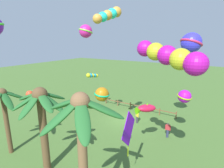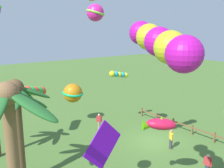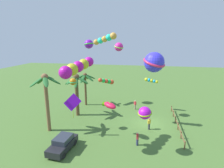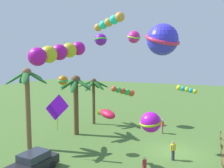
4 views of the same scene
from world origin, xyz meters
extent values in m
plane|color=#476B2D|center=(0.00, 0.00, 0.00)|extent=(120.00, 120.00, 0.00)
ellipsoid|color=#236028|center=(-3.47, 12.58, 6.79)|extent=(2.08, 0.65, 1.09)
ellipsoid|color=#236028|center=(-4.05, 13.38, 6.60)|extent=(1.40, 1.96, 1.45)
ellipsoid|color=#236028|center=(-5.11, 13.24, 6.65)|extent=(1.83, 1.78, 1.34)
ellipsoid|color=#236028|center=(-5.23, 12.05, 6.73)|extent=(1.99, 1.67, 1.20)
ellipsoid|color=#236028|center=(-4.10, 11.77, 6.65)|extent=(1.31, 2.03, 1.35)
sphere|color=brown|center=(-4.45, 12.61, 7.10)|extent=(0.85, 0.85, 0.85)
cylinder|color=brown|center=(5.45, 11.03, 2.77)|extent=(0.38, 0.38, 5.54)
ellipsoid|color=#1E5623|center=(4.61, 11.14, 5.04)|extent=(1.90, 0.82, 1.40)
ellipsoid|color=#1E5623|center=(5.14, 10.19, 5.11)|extent=(1.22, 2.01, 1.27)
ellipsoid|color=#1E5623|center=(5.93, 10.24, 5.16)|extent=(1.52, 1.99, 1.16)
sphere|color=brown|center=(5.45, 11.03, 5.54)|extent=(0.72, 0.72, 0.72)
cylinder|color=brown|center=(0.86, 10.80, 3.03)|extent=(0.54, 0.54, 6.07)
ellipsoid|color=#236028|center=(1.87, 10.96, 5.80)|extent=(2.21, 0.94, 1.05)
ellipsoid|color=#236028|center=(1.51, 11.47, 5.62)|extent=(1.83, 1.87, 1.39)
ellipsoid|color=#236028|center=(0.77, 11.68, 5.55)|extent=(0.82, 1.99, 1.51)
ellipsoid|color=#236028|center=(-0.10, 11.12, 5.79)|extent=(2.22, 1.26, 1.08)
ellipsoid|color=#236028|center=(0.02, 10.52, 5.56)|extent=(2.03, 1.20, 1.51)
ellipsoid|color=#236028|center=(0.73, 9.82, 5.72)|extent=(0.89, 2.15, 1.21)
ellipsoid|color=#236028|center=(1.36, 10.11, 5.51)|extent=(1.60, 1.87, 1.60)
sphere|color=brown|center=(0.86, 10.80, 6.07)|extent=(1.03, 1.03, 1.03)
cube|color=brown|center=(-5.47, -3.83, 0.47)|extent=(0.12, 0.12, 0.95)
cube|color=brown|center=(-3.34, -3.83, 0.47)|extent=(0.12, 0.12, 0.95)
cube|color=brown|center=(-1.21, -3.83, 0.47)|extent=(0.12, 0.12, 0.95)
cube|color=brown|center=(0.93, -3.83, 0.47)|extent=(0.12, 0.12, 0.95)
cube|color=brown|center=(3.06, -3.83, 0.47)|extent=(0.12, 0.12, 0.95)
cube|color=brown|center=(5.20, -3.83, 0.47)|extent=(0.12, 0.12, 0.95)
cube|color=brown|center=(-0.14, -3.83, 0.66)|extent=(10.77, 0.09, 0.11)
cylinder|color=#2D3351|center=(-5.69, 1.22, 0.42)|extent=(0.26, 0.26, 0.84)
cube|color=#B72D33|center=(-5.69, 1.22, 1.11)|extent=(0.40, 0.26, 0.54)
sphere|color=beige|center=(-5.69, 1.22, 1.48)|extent=(0.21, 0.21, 0.21)
cylinder|color=#B72D33|center=(-5.46, 1.24, 1.06)|extent=(0.09, 0.09, 0.52)
cylinder|color=#B72D33|center=(-5.92, 1.20, 1.06)|extent=(0.09, 0.09, 0.52)
cylinder|color=gray|center=(4.96, 2.15, 0.42)|extent=(0.26, 0.26, 0.84)
cube|color=#B72D33|center=(4.96, 2.15, 1.11)|extent=(0.43, 0.43, 0.54)
sphere|color=beige|center=(4.96, 2.15, 1.48)|extent=(0.21, 0.21, 0.21)
cylinder|color=#B72D33|center=(4.80, 1.99, 1.06)|extent=(0.09, 0.09, 0.52)
cylinder|color=#B72D33|center=(5.13, 2.31, 1.06)|extent=(0.09, 0.09, 0.52)
cylinder|color=#38383D|center=(-1.74, -0.11, 0.42)|extent=(0.26, 0.26, 0.84)
cube|color=yellow|center=(-1.74, -0.11, 1.11)|extent=(0.44, 0.41, 0.54)
sphere|color=#A37556|center=(-1.74, -0.11, 1.48)|extent=(0.21, 0.21, 0.21)
cylinder|color=yellow|center=(-1.92, 0.04, 1.06)|extent=(0.09, 0.09, 0.52)
cylinder|color=yellow|center=(-1.56, -0.25, 1.06)|extent=(0.09, 0.09, 0.52)
sphere|color=#3630E6|center=(-6.84, -0.07, 9.44)|extent=(1.86, 1.86, 1.86)
torus|color=#D7295B|center=(-6.84, -0.07, 9.44)|extent=(2.84, 2.83, 0.88)
ellipsoid|color=red|center=(-4.56, 4.55, 4.07)|extent=(1.71, 1.99, 0.82)
cone|color=#53B90B|center=(-4.14, 5.21, 3.99)|extent=(0.80, 0.81, 0.61)
cone|color=#53B90B|center=(-4.56, 4.55, 4.36)|extent=(0.48, 0.48, 0.36)
sphere|color=#B5129E|center=(-8.27, 8.03, 8.46)|extent=(1.26, 1.26, 1.26)
sphere|color=gold|center=(-7.45, 7.72, 8.63)|extent=(1.21, 1.21, 1.21)
sphere|color=#B5129E|center=(-6.64, 7.41, 8.80)|extent=(1.16, 1.16, 1.16)
sphere|color=gold|center=(-5.83, 7.10, 8.96)|extent=(1.11, 1.11, 1.11)
sphere|color=#B5129E|center=(-5.02, 6.79, 9.13)|extent=(1.06, 1.06, 1.06)
sphere|color=#B014C5|center=(-6.85, 0.56, 4.41)|extent=(1.28, 1.28, 1.28)
torus|color=#88AD10|center=(-6.85, 0.56, 4.41)|extent=(1.93, 1.93, 0.45)
sphere|color=#B87311|center=(-3.37, 9.46, 6.41)|extent=(0.88, 0.88, 0.88)
torus|color=#10B469|center=(-3.37, 9.46, 6.41)|extent=(1.25, 1.25, 0.24)
sphere|color=gold|center=(-1.60, 4.71, 11.91)|extent=(0.85, 0.85, 0.85)
sphere|color=#1EE5C3|center=(-1.52, 5.27, 11.73)|extent=(0.81, 0.81, 0.81)
sphere|color=gold|center=(-1.45, 5.83, 11.55)|extent=(0.78, 0.78, 0.78)
sphere|color=#1EE5C3|center=(-1.37, 6.38, 11.36)|extent=(0.74, 0.74, 0.74)
sphere|color=gold|center=(-1.30, 6.94, 11.18)|extent=(0.71, 0.71, 0.71)
cube|color=#6D0CCC|center=(-5.01, 8.95, 4.31)|extent=(0.24, 2.20, 2.20)
cylinder|color=#94B90B|center=(-5.01, 8.95, 3.05)|extent=(0.05, 0.05, 1.43)
sphere|color=#DC4525|center=(7.41, 6.66, 4.01)|extent=(0.87, 0.87, 0.87)
sphere|color=green|center=(7.02, 7.09, 4.16)|extent=(0.83, 0.83, 0.83)
sphere|color=#DC4525|center=(6.63, 7.53, 4.32)|extent=(0.80, 0.80, 0.80)
sphere|color=green|center=(6.24, 7.97, 4.47)|extent=(0.76, 0.76, 0.76)
sphere|color=#DC4525|center=(5.85, 8.40, 4.63)|extent=(0.73, 0.73, 0.73)
sphere|color=gold|center=(5.10, 0.45, 5.23)|extent=(0.59, 0.59, 0.59)
sphere|color=#17A1D5|center=(5.07, 0.05, 5.15)|extent=(0.57, 0.57, 0.57)
sphere|color=gold|center=(5.04, -0.36, 5.08)|extent=(0.55, 0.55, 0.55)
sphere|color=#17A1D5|center=(5.01, -0.77, 5.00)|extent=(0.52, 0.52, 0.52)
sphere|color=gold|center=(4.98, -1.18, 4.93)|extent=(0.50, 0.50, 0.50)
sphere|color=#E22195|center=(1.86, 4.54, 10.50)|extent=(1.23, 1.23, 1.23)
torus|color=#81DA3F|center=(1.86, 4.54, 10.50)|extent=(1.88, 1.88, 0.50)
camera|label=1|loc=(-9.30, 17.87, 9.62)|focal=27.94mm
camera|label=2|loc=(-13.10, 14.84, 9.18)|focal=39.43mm
camera|label=3|loc=(-23.41, 0.69, 11.37)|focal=28.29mm
camera|label=4|loc=(-20.95, -2.92, 8.29)|focal=37.90mm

